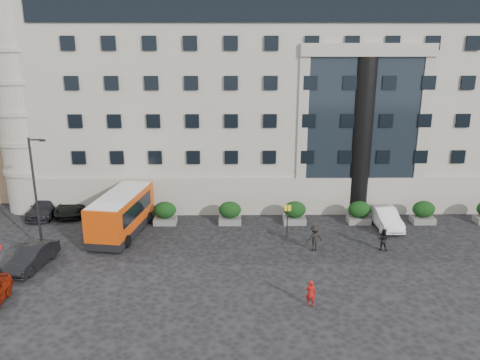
# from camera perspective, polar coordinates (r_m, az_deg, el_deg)

# --- Properties ---
(ground) EXTENTS (120.00, 120.00, 0.00)m
(ground) POSITION_cam_1_polar(r_m,az_deg,el_deg) (30.81, -3.65, -10.62)
(ground) COLOR black
(ground) RESTS_ON ground
(civic_building) EXTENTS (44.00, 24.00, 18.00)m
(civic_building) POSITION_cam_1_polar(r_m,az_deg,el_deg) (49.91, 4.49, 10.50)
(civic_building) COLOR #9B9689
(civic_building) RESTS_ON ground
(entrance_column) EXTENTS (1.80, 1.80, 13.00)m
(entrance_column) POSITION_cam_1_polar(r_m,az_deg,el_deg) (39.86, 14.54, 4.98)
(entrance_column) COLOR black
(entrance_column) RESTS_ON ground
(apartment_far) EXTENTS (13.00, 13.00, 22.00)m
(apartment_far) POSITION_cam_1_polar(r_m,az_deg,el_deg) (71.52, -24.82, 12.40)
(apartment_far) COLOR #85694D
(apartment_far) RESTS_ON ground
(hedge_a) EXTENTS (1.80, 1.26, 1.84)m
(hedge_a) POSITION_cam_1_polar(r_m,az_deg,el_deg) (37.99, -9.12, -3.97)
(hedge_a) COLOR #5D5D5A
(hedge_a) RESTS_ON ground
(hedge_b) EXTENTS (1.80, 1.26, 1.84)m
(hedge_b) POSITION_cam_1_polar(r_m,az_deg,el_deg) (37.57, -1.23, -4.00)
(hedge_b) COLOR #5D5D5A
(hedge_b) RESTS_ON ground
(hedge_c) EXTENTS (1.80, 1.26, 1.84)m
(hedge_c) POSITION_cam_1_polar(r_m,az_deg,el_deg) (37.87, 6.68, -3.94)
(hedge_c) COLOR #5D5D5A
(hedge_c) RESTS_ON ground
(hedge_d) EXTENTS (1.80, 1.26, 1.84)m
(hedge_d) POSITION_cam_1_polar(r_m,az_deg,el_deg) (38.87, 14.32, -3.82)
(hedge_d) COLOR #5D5D5A
(hedge_d) RESTS_ON ground
(hedge_e) EXTENTS (1.80, 1.26, 1.84)m
(hedge_e) POSITION_cam_1_polar(r_m,az_deg,el_deg) (40.51, 21.46, -3.64)
(hedge_e) COLOR #5D5D5A
(hedge_e) RESTS_ON ground
(street_lamp) EXTENTS (1.16, 0.18, 8.00)m
(street_lamp) POSITION_cam_1_polar(r_m,az_deg,el_deg) (34.69, -23.62, -1.13)
(street_lamp) COLOR #262628
(street_lamp) RESTS_ON ground
(bus_stop_sign) EXTENTS (0.50, 0.08, 2.52)m
(bus_stop_sign) POSITION_cam_1_polar(r_m,az_deg,el_deg) (34.88, 5.81, -4.30)
(bus_stop_sign) COLOR #262628
(bus_stop_sign) RESTS_ON ground
(minibus) EXTENTS (3.70, 7.82, 3.14)m
(minibus) POSITION_cam_1_polar(r_m,az_deg,el_deg) (36.46, -14.25, -3.82)
(minibus) COLOR #BF3B09
(minibus) RESTS_ON ground
(red_truck) EXTENTS (2.89, 5.24, 2.69)m
(red_truck) POSITION_cam_1_polar(r_m,az_deg,el_deg) (46.71, -19.36, -0.30)
(red_truck) COLOR maroon
(red_truck) RESTS_ON ground
(parked_car_b) EXTENTS (2.22, 4.56, 1.44)m
(parked_car_b) POSITION_cam_1_polar(r_m,az_deg,el_deg) (33.34, -24.04, -8.56)
(parked_car_b) COLOR black
(parked_car_b) RESTS_ON ground
(parked_car_c) EXTENTS (2.06, 4.92, 1.42)m
(parked_car_c) POSITION_cam_1_polar(r_m,az_deg,el_deg) (42.80, -22.65, -3.05)
(parked_car_c) COLOR black
(parked_car_c) RESTS_ON ground
(parked_car_d) EXTENTS (3.26, 5.60, 1.47)m
(parked_car_d) POSITION_cam_1_polar(r_m,az_deg,el_deg) (42.52, -19.72, -2.83)
(parked_car_d) COLOR black
(parked_car_d) RESTS_ON ground
(white_taxi) EXTENTS (1.76, 4.67, 1.52)m
(white_taxi) POSITION_cam_1_polar(r_m,az_deg,el_deg) (38.73, 17.29, -4.39)
(white_taxi) COLOR white
(white_taxi) RESTS_ON ground
(pedestrian_a) EXTENTS (0.62, 0.48, 1.52)m
(pedestrian_a) POSITION_cam_1_polar(r_m,az_deg,el_deg) (26.67, 8.60, -13.47)
(pedestrian_a) COLOR #A01210
(pedestrian_a) RESTS_ON ground
(pedestrian_b) EXTENTS (0.95, 0.87, 1.56)m
(pedestrian_b) POSITION_cam_1_polar(r_m,az_deg,el_deg) (34.40, 17.04, -6.96)
(pedestrian_b) COLOR black
(pedestrian_b) RESTS_ON ground
(pedestrian_c) EXTENTS (1.34, 1.02, 1.84)m
(pedestrian_c) POSITION_cam_1_polar(r_m,az_deg,el_deg) (33.22, 9.07, -6.99)
(pedestrian_c) COLOR black
(pedestrian_c) RESTS_ON ground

